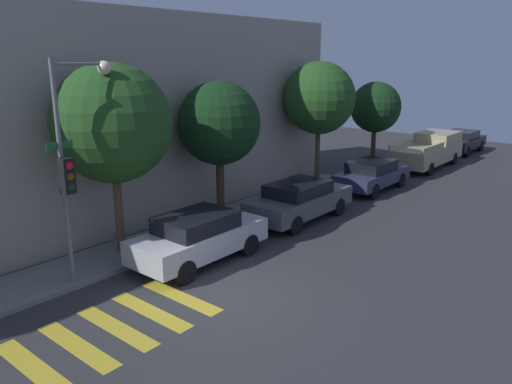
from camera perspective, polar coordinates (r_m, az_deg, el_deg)
name	(u,v)px	position (r m, az deg, el deg)	size (l,w,h in m)	color
ground_plane	(220,298)	(12.91, -4.14, -11.99)	(60.00, 60.00, 0.00)	#333335
sidewalk	(120,255)	(15.86, -15.25, -6.91)	(26.00, 2.02, 0.14)	slate
building_row	(35,123)	(18.71, -23.91, 7.25)	(26.00, 6.00, 7.45)	#A89E8E
crosswalk	(116,328)	(12.05, -15.69, -14.69)	(4.31, 2.60, 0.00)	gold
traffic_light_pole	(74,149)	(13.35, -20.09, 4.66)	(1.96, 0.56, 5.87)	slate
sedan_near_corner	(199,236)	(14.81, -6.56, -5.07)	(4.25, 1.82, 1.49)	#B7BABF
sedan_middle	(299,200)	(18.53, 4.98, -0.90)	(4.59, 1.84, 1.46)	#4C5156
sedan_far_end	(372,174)	(23.33, 13.12, 2.01)	(4.29, 1.80, 1.38)	#2D3351
pickup_truck	(429,150)	(29.28, 19.11, 4.54)	(5.69, 2.07, 1.78)	tan
sedan_tail_of_row	(461,141)	(34.42, 22.42, 5.43)	(4.29, 1.83, 1.40)	black
tree_near_corner	(112,124)	(14.98, -16.11, 7.52)	(3.45, 3.45, 5.78)	brown
tree_midblock	(219,124)	(17.83, -4.24, 7.77)	(2.96, 2.96, 5.10)	#42301E
tree_far_end	(319,98)	(22.81, 7.23, 10.59)	(3.23, 3.23, 5.74)	brown
tree_behind_truck	(376,107)	(27.68, 13.51, 9.38)	(2.69, 2.69, 4.66)	#4C3823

